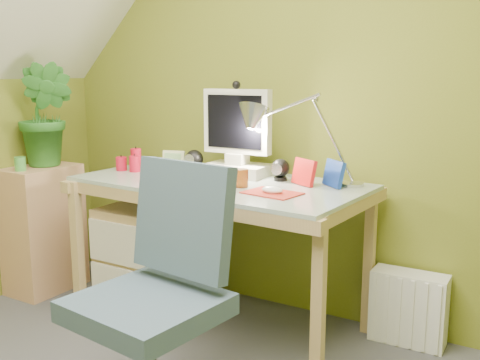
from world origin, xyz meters
The scene contains 19 objects.
wall_back centered at (0.00, 1.60, 1.20)m, with size 3.20×0.01×2.40m, color olive.
desk centered at (-0.23, 1.18, 0.40)m, with size 1.48×0.74×0.79m, color tan, non-canonical shape.
monitor centered at (-0.23, 1.36, 1.03)m, with size 0.35×0.20×0.48m, color silver, non-canonical shape.
speaker_left centered at (-0.50, 1.34, 0.85)m, with size 0.10×0.10×0.12m, color black, non-canonical shape.
speaker_right centered at (0.04, 1.34, 0.85)m, with size 0.09×0.09×0.11m, color black, non-canonical shape.
keyboard centered at (-0.31, 1.04, 0.81)m, with size 0.47×0.15×0.02m, color white.
mousepad centered at (0.15, 1.04, 0.80)m, with size 0.25×0.18×0.01m, color #B32D1F.
mouse centered at (0.15, 1.04, 0.81)m, with size 0.10×0.06×0.03m, color white.
amber_tumbler centered at (-0.05, 1.10, 0.84)m, with size 0.07×0.07×0.09m, color #994D16.
candle_cluster centered at (-0.83, 1.19, 0.85)m, with size 0.16×0.14×0.12m, color red, non-canonical shape.
photo_frame_red centered at (0.19, 1.30, 0.86)m, with size 0.15×0.02×0.13m, color red.
photo_frame_blue centered at (0.33, 1.34, 0.86)m, with size 0.15×0.02×0.13m, color #16399C.
photo_frame_green centered at (-0.63, 1.32, 0.85)m, with size 0.13×0.02×0.11m, color #B4BE83.
desk_lamp centered at (0.22, 1.36, 1.11)m, with size 0.60×0.26×0.64m, color #AFAEB3, non-canonical shape.
side_ledge centered at (-1.45, 1.06, 0.39)m, with size 0.29×0.44×0.78m, color tan.
potted_plant centered at (-1.42, 1.11, 1.09)m, with size 0.34×0.28×0.62m, color #2A6B23.
green_cup centered at (-1.43, 0.91, 0.82)m, with size 0.06×0.06×0.08m, color #4DA544.
task_chair centered at (0.02, 0.30, 0.51)m, with size 0.56×0.56×1.02m, color #3B4F60, non-canonical shape.
radiator centered at (0.68, 1.50, 0.18)m, with size 0.37×0.15×0.37m, color white.
Camera 1 is at (1.31, -1.19, 1.34)m, focal length 42.00 mm.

